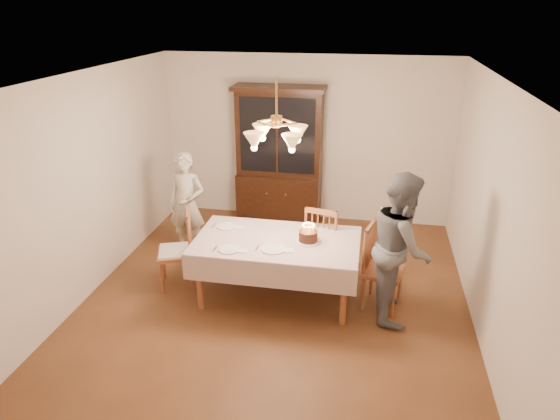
% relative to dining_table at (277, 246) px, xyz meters
% --- Properties ---
extents(ground, '(5.00, 5.00, 0.00)m').
position_rel_dining_table_xyz_m(ground, '(0.00, 0.00, -0.68)').
color(ground, '#562F18').
rests_on(ground, ground).
extents(room_shell, '(5.00, 5.00, 5.00)m').
position_rel_dining_table_xyz_m(room_shell, '(0.00, 0.00, 0.90)').
color(room_shell, white).
rests_on(room_shell, ground).
extents(dining_table, '(1.90, 1.10, 0.76)m').
position_rel_dining_table_xyz_m(dining_table, '(0.00, 0.00, 0.00)').
color(dining_table, brown).
rests_on(dining_table, ground).
extents(china_hutch, '(1.38, 0.54, 2.16)m').
position_rel_dining_table_xyz_m(china_hutch, '(-0.40, 2.25, 0.36)').
color(china_hutch, black).
rests_on(china_hutch, ground).
extents(chair_far_side, '(0.51, 0.50, 1.00)m').
position_rel_dining_table_xyz_m(chair_far_side, '(0.50, 0.60, -0.24)').
color(chair_far_side, brown).
rests_on(chair_far_side, ground).
extents(chair_left_end, '(0.54, 0.56, 1.00)m').
position_rel_dining_table_xyz_m(chair_left_end, '(-1.27, 0.02, -0.23)').
color(chair_left_end, brown).
rests_on(chair_left_end, ground).
extents(chair_right_end, '(0.51, 0.53, 1.00)m').
position_rel_dining_table_xyz_m(chair_right_end, '(1.22, 0.04, -0.24)').
color(chair_right_end, brown).
rests_on(chair_right_end, ground).
extents(elderly_woman, '(0.56, 0.40, 1.46)m').
position_rel_dining_table_xyz_m(elderly_woman, '(-1.44, 0.92, 0.05)').
color(elderly_woman, beige).
rests_on(elderly_woman, ground).
extents(adult_in_grey, '(0.67, 0.84, 1.68)m').
position_rel_dining_table_xyz_m(adult_in_grey, '(1.39, -0.09, 0.16)').
color(adult_in_grey, slate).
rests_on(adult_in_grey, ground).
extents(birthday_cake, '(0.30, 0.30, 0.21)m').
position_rel_dining_table_xyz_m(birthday_cake, '(0.36, 0.02, 0.14)').
color(birthday_cake, white).
rests_on(birthday_cake, dining_table).
extents(place_setting_near_left, '(0.39, 0.24, 0.02)m').
position_rel_dining_table_xyz_m(place_setting_near_left, '(-0.46, -0.35, 0.08)').
color(place_setting_near_left, white).
rests_on(place_setting_near_left, dining_table).
extents(place_setting_near_right, '(0.42, 0.27, 0.02)m').
position_rel_dining_table_xyz_m(place_setting_near_right, '(0.02, -0.25, 0.08)').
color(place_setting_near_right, white).
rests_on(place_setting_near_right, dining_table).
extents(place_setting_far_left, '(0.39, 0.25, 0.02)m').
position_rel_dining_table_xyz_m(place_setting_far_left, '(-0.65, 0.24, 0.08)').
color(place_setting_far_left, white).
rests_on(place_setting_far_left, dining_table).
extents(chandelier, '(0.62, 0.62, 0.73)m').
position_rel_dining_table_xyz_m(chandelier, '(-0.00, -0.00, 1.29)').
color(chandelier, '#BF8C3F').
rests_on(chandelier, ground).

